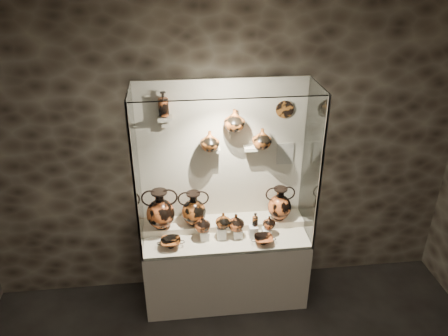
{
  "coord_description": "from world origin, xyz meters",
  "views": [
    {
      "loc": [
        -0.44,
        -1.5,
        3.52
      ],
      "look_at": [
        -0.01,
        2.24,
        1.58
      ],
      "focal_mm": 35.0,
      "sensor_mm": 36.0,
      "label": 1
    }
  ],
  "objects_px": {
    "ovoid_vase_b": "(234,120)",
    "ovoid_vase_c": "(262,138)",
    "amphora_left": "(160,209)",
    "jug_a": "(202,223)",
    "amphora_mid": "(194,208)",
    "kylix_left": "(171,243)",
    "amphora_right": "(280,203)",
    "ovoid_vase_a": "(210,141)",
    "lekythos_small": "(255,219)",
    "kylix_right": "(263,239)",
    "lekythos_tall": "(163,103)",
    "jug_e": "(269,222)",
    "jug_c": "(236,222)",
    "jug_b": "(223,220)"
  },
  "relations": [
    {
      "from": "ovoid_vase_b",
      "to": "ovoid_vase_c",
      "type": "height_order",
      "value": "ovoid_vase_b"
    },
    {
      "from": "amphora_left",
      "to": "jug_a",
      "type": "xyz_separation_m",
      "value": [
        0.42,
        -0.15,
        -0.1
      ]
    },
    {
      "from": "amphora_mid",
      "to": "kylix_left",
      "type": "xyz_separation_m",
      "value": [
        -0.25,
        -0.28,
        -0.21
      ]
    },
    {
      "from": "amphora_left",
      "to": "amphora_right",
      "type": "height_order",
      "value": "amphora_left"
    },
    {
      "from": "ovoid_vase_b",
      "to": "ovoid_vase_c",
      "type": "bearing_deg",
      "value": 19.18
    },
    {
      "from": "ovoid_vase_a",
      "to": "amphora_mid",
      "type": "bearing_deg",
      "value": -152.33
    },
    {
      "from": "lekythos_small",
      "to": "kylix_right",
      "type": "distance_m",
      "value": 0.22
    },
    {
      "from": "amphora_left",
      "to": "lekythos_tall",
      "type": "height_order",
      "value": "lekythos_tall"
    },
    {
      "from": "jug_e",
      "to": "lekythos_small",
      "type": "bearing_deg",
      "value": 174.23
    },
    {
      "from": "jug_c",
      "to": "kylix_left",
      "type": "relative_size",
      "value": 0.68
    },
    {
      "from": "amphora_right",
      "to": "kylix_left",
      "type": "bearing_deg",
      "value": -177.98
    },
    {
      "from": "amphora_right",
      "to": "lekythos_small",
      "type": "height_order",
      "value": "amphora_right"
    },
    {
      "from": "ovoid_vase_c",
      "to": "amphora_right",
      "type": "bearing_deg",
      "value": -8.85
    },
    {
      "from": "lekythos_small",
      "to": "lekythos_tall",
      "type": "xyz_separation_m",
      "value": [
        -0.86,
        0.27,
        1.17
      ]
    },
    {
      "from": "jug_b",
      "to": "ovoid_vase_a",
      "type": "xyz_separation_m",
      "value": [
        -0.11,
        0.23,
        0.78
      ]
    },
    {
      "from": "amphora_mid",
      "to": "jug_c",
      "type": "bearing_deg",
      "value": -24.97
    },
    {
      "from": "amphora_left",
      "to": "lekythos_small",
      "type": "height_order",
      "value": "amphora_left"
    },
    {
      "from": "amphora_mid",
      "to": "jug_b",
      "type": "bearing_deg",
      "value": -33.56
    },
    {
      "from": "amphora_right",
      "to": "jug_e",
      "type": "relative_size",
      "value": 2.71
    },
    {
      "from": "jug_a",
      "to": "kylix_left",
      "type": "xyz_separation_m",
      "value": [
        -0.32,
        -0.1,
        -0.13
      ]
    },
    {
      "from": "amphora_mid",
      "to": "lekythos_tall",
      "type": "relative_size",
      "value": 1.42
    },
    {
      "from": "amphora_left",
      "to": "ovoid_vase_a",
      "type": "bearing_deg",
      "value": 21.93
    },
    {
      "from": "kylix_left",
      "to": "ovoid_vase_c",
      "type": "relative_size",
      "value": 1.28
    },
    {
      "from": "jug_a",
      "to": "kylix_left",
      "type": "bearing_deg",
      "value": -162.19
    },
    {
      "from": "jug_b",
      "to": "ovoid_vase_b",
      "type": "bearing_deg",
      "value": 64.18
    },
    {
      "from": "amphora_mid",
      "to": "jug_b",
      "type": "relative_size",
      "value": 2.33
    },
    {
      "from": "lekythos_small",
      "to": "lekythos_tall",
      "type": "relative_size",
      "value": 0.61
    },
    {
      "from": "jug_b",
      "to": "lekythos_small",
      "type": "height_order",
      "value": "jug_b"
    },
    {
      "from": "lekythos_tall",
      "to": "jug_b",
      "type": "bearing_deg",
      "value": -36.64
    },
    {
      "from": "kylix_left",
      "to": "ovoid_vase_a",
      "type": "bearing_deg",
      "value": 37.09
    },
    {
      "from": "jug_a",
      "to": "amphora_mid",
      "type": "bearing_deg",
      "value": 113.95
    },
    {
      "from": "kylix_left",
      "to": "kylix_right",
      "type": "distance_m",
      "value": 0.93
    },
    {
      "from": "amphora_right",
      "to": "ovoid_vase_b",
      "type": "xyz_separation_m",
      "value": [
        -0.49,
        0.05,
        0.94
      ]
    },
    {
      "from": "amphora_left",
      "to": "lekythos_small",
      "type": "distance_m",
      "value": 0.97
    },
    {
      "from": "amphora_mid",
      "to": "jug_a",
      "type": "distance_m",
      "value": 0.2
    },
    {
      "from": "jug_e",
      "to": "kylix_left",
      "type": "height_order",
      "value": "jug_e"
    },
    {
      "from": "lekythos_tall",
      "to": "ovoid_vase_a",
      "type": "bearing_deg",
      "value": -14.98
    },
    {
      "from": "lekythos_tall",
      "to": "ovoid_vase_c",
      "type": "xyz_separation_m",
      "value": [
        0.94,
        -0.04,
        -0.38
      ]
    },
    {
      "from": "kylix_left",
      "to": "ovoid_vase_a",
      "type": "relative_size",
      "value": 1.31
    },
    {
      "from": "jug_b",
      "to": "kylix_right",
      "type": "bearing_deg",
      "value": -16.07
    },
    {
      "from": "jug_e",
      "to": "ovoid_vase_b",
      "type": "bearing_deg",
      "value": 141.03
    },
    {
      "from": "amphora_mid",
      "to": "jug_a",
      "type": "bearing_deg",
      "value": -68.6
    },
    {
      "from": "amphora_right",
      "to": "lekythos_tall",
      "type": "relative_size",
      "value": 1.4
    },
    {
      "from": "amphora_left",
      "to": "kylix_left",
      "type": "distance_m",
      "value": 0.36
    },
    {
      "from": "lekythos_small",
      "to": "ovoid_vase_a",
      "type": "xyz_separation_m",
      "value": [
        -0.43,
        0.23,
        0.79
      ]
    },
    {
      "from": "jug_b",
      "to": "ovoid_vase_a",
      "type": "height_order",
      "value": "ovoid_vase_a"
    },
    {
      "from": "amphora_mid",
      "to": "ovoid_vase_a",
      "type": "bearing_deg",
      "value": 15.09
    },
    {
      "from": "jug_a",
      "to": "jug_b",
      "type": "xyz_separation_m",
      "value": [
        0.21,
        -0.0,
        0.03
      ]
    },
    {
      "from": "kylix_left",
      "to": "jug_b",
      "type": "bearing_deg",
      "value": 10.03
    },
    {
      "from": "jug_c",
      "to": "kylix_left",
      "type": "bearing_deg",
      "value": 171.74
    }
  ]
}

